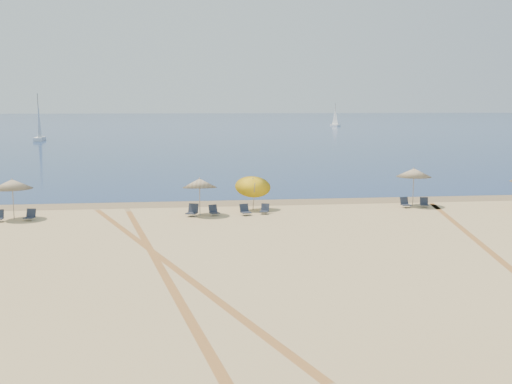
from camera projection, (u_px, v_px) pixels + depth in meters
ground at (338, 331)px, 18.03m from camera, size 160.00×160.00×0.00m
ocean at (193, 121)px, 239.01m from camera, size 500.00×500.00×0.00m
wet_sand at (249, 202)px, 41.60m from camera, size 500.00×500.00×0.00m
umbrella_1 at (12, 184)px, 35.23m from camera, size 2.31×2.31×2.42m
umbrella_2 at (200, 183)px, 36.53m from camera, size 2.13×2.16×2.33m
umbrella_3 at (253, 183)px, 38.28m from camera, size 2.26×2.24×2.54m
umbrella_4 at (414, 173)px, 39.83m from camera, size 2.29×2.29×2.57m
chair_3 at (30, 215)px, 35.21m from camera, size 0.66×0.73×0.66m
chair_4 at (193, 211)px, 36.49m from camera, size 0.83×0.89×0.74m
chair_5 at (214, 211)px, 36.73m from camera, size 0.70×0.76×0.64m
chair_6 at (245, 210)px, 36.82m from camera, size 0.73×0.79×0.67m
chair_7 at (265, 209)px, 37.26m from camera, size 0.71×0.75×0.62m
chair_8 at (405, 203)px, 39.57m from camera, size 0.64×0.72×0.66m
chair_9 at (424, 203)px, 39.73m from camera, size 0.66×0.73×0.63m
sailboat_0 at (335, 119)px, 185.80m from camera, size 2.28×4.80×6.93m
sailboat_1 at (39, 126)px, 111.32m from camera, size 1.88×5.86×8.60m
tire_tracks at (275, 258)px, 26.64m from camera, size 49.73×36.66×0.00m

